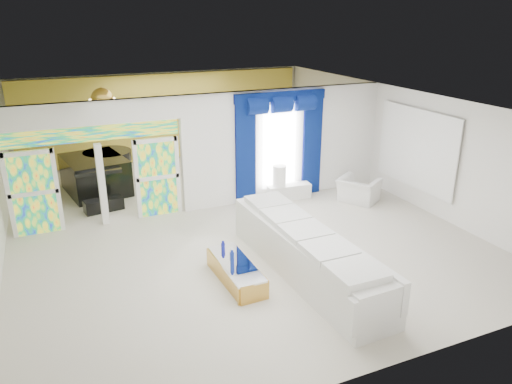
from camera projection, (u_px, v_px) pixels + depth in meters
name	position (u px, v px, depth m)	size (l,w,h in m)	color
floor	(226.00, 220.00, 12.11)	(12.00, 12.00, 0.00)	#B7AF9E
dividing_wall	(286.00, 143.00, 13.26)	(5.70, 0.18, 3.00)	white
dividing_header	(90.00, 113.00, 10.96)	(4.30, 0.18, 0.55)	white
stained_panel_left	(34.00, 193.00, 11.02)	(0.95, 0.04, 2.00)	#994C3F
stained_panel_right	(158.00, 177.00, 12.09)	(0.95, 0.04, 2.00)	#994C3F
stained_transom	(92.00, 134.00, 11.12)	(4.00, 0.05, 0.35)	#994C3F
window_pane	(279.00, 147.00, 13.09)	(1.00, 0.02, 2.30)	white
blue_drape_left	(245.00, 153.00, 12.71)	(0.55, 0.10, 2.80)	#030644
blue_drape_right	(312.00, 145.00, 13.46)	(0.55, 0.10, 2.80)	#030644
blue_pelmet	(281.00, 96.00, 12.59)	(2.60, 0.12, 0.25)	#030644
wall_mirror	(416.00, 149.00, 12.56)	(0.04, 2.70, 1.90)	white
gold_curtains	(166.00, 117.00, 16.66)	(9.70, 0.12, 2.90)	gold
white_sofa	(306.00, 254.00, 9.44)	(0.98, 4.58, 0.87)	silver
coffee_table	(236.00, 272.00, 9.28)	(0.56, 1.69, 0.38)	gold
console_table	(289.00, 191.00, 13.44)	(1.21, 0.38, 0.40)	white
table_lamp	(279.00, 176.00, 13.15)	(0.36, 0.36, 0.58)	white
armchair	(358.00, 190.00, 13.18)	(1.01, 0.88, 0.66)	silver
grand_piano	(95.00, 175.00, 13.86)	(1.53, 2.00, 1.01)	black
piano_bench	(104.00, 205.00, 12.60)	(0.98, 0.38, 0.33)	black
tv_console	(33.00, 187.00, 13.11)	(0.58, 0.53, 0.85)	tan
chandelier	(102.00, 99.00, 13.25)	(0.60, 0.60, 0.60)	gold
decanters	(230.00, 254.00, 9.40)	(0.19, 0.67, 0.23)	navy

